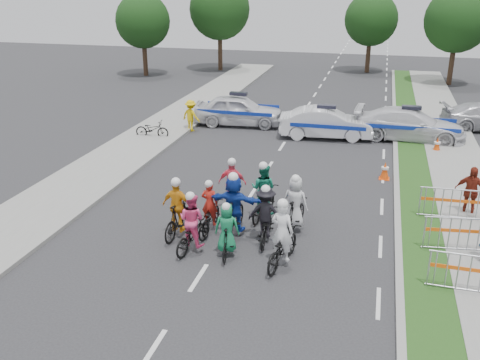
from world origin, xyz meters
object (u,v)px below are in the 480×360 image
(rider_3, at_px, (178,214))
(rider_9, at_px, (233,190))
(rider_2, at_px, (192,228))
(rider_7, at_px, (295,209))
(police_car_1, at_px, (326,123))
(marshal_hiviz, at_px, (191,116))
(barrier_0, at_px, (469,275))
(rider_1, at_px, (227,235))
(rider_4, at_px, (266,220))
(tree_1, at_px, (458,20))
(cone_0, at_px, (385,171))
(barrier_1, at_px, (459,236))
(spectator_2, at_px, (470,192))
(barrier_2, at_px, (451,205))
(rider_0, at_px, (282,243))
(tree_4, at_px, (371,19))
(tree_3, at_px, (220,9))
(rider_5, at_px, (234,209))
(rider_6, at_px, (210,213))
(cone_1, at_px, (437,145))
(tree_0, at_px, (143,21))
(rider_8, at_px, (263,197))
(police_car_0, at_px, (238,110))
(parked_bike, at_px, (152,129))
(police_car_2, at_px, (410,125))

(rider_3, distance_m, rider_9, 2.54)
(rider_2, xyz_separation_m, rider_7, (2.64, 1.95, 0.05))
(police_car_1, height_order, marshal_hiviz, marshal_hiviz)
(rider_3, xyz_separation_m, barrier_0, (8.06, -1.23, -0.18))
(rider_1, bearing_deg, marshal_hiviz, -73.23)
(rider_4, relative_size, tree_1, 0.27)
(cone_0, bearing_deg, rider_7, -116.28)
(rider_4, distance_m, barrier_1, 5.48)
(spectator_2, xyz_separation_m, tree_1, (1.68, 24.06, 3.68))
(rider_9, height_order, barrier_2, rider_9)
(rider_1, bearing_deg, tree_1, -113.96)
(rider_0, height_order, rider_2, rider_0)
(tree_1, distance_m, tree_4, 7.22)
(tree_3, bearing_deg, rider_5, -72.51)
(rider_6, height_order, cone_0, rider_6)
(tree_3, bearing_deg, rider_3, -75.64)
(rider_4, distance_m, spectator_2, 6.99)
(spectator_2, relative_size, tree_1, 0.25)
(cone_1, bearing_deg, barrier_2, -91.33)
(barrier_1, distance_m, tree_0, 32.55)
(rider_1, bearing_deg, rider_3, -31.61)
(rider_1, bearing_deg, tree_4, -101.80)
(cone_1, relative_size, tree_1, 0.10)
(marshal_hiviz, bearing_deg, rider_5, 135.66)
(marshal_hiviz, bearing_deg, rider_3, 127.58)
(rider_7, relative_size, tree_1, 0.28)
(rider_8, bearing_deg, cone_0, -120.85)
(rider_7, distance_m, tree_3, 30.91)
(barrier_0, bearing_deg, barrier_2, 90.00)
(barrier_0, relative_size, tree_1, 0.29)
(rider_1, xyz_separation_m, barrier_1, (6.30, 1.77, -0.09))
(police_car_0, bearing_deg, tree_0, 34.92)
(barrier_1, distance_m, cone_1, 9.73)
(cone_1, bearing_deg, rider_0, -112.83)
(rider_7, bearing_deg, tree_0, -46.92)
(barrier_2, height_order, cone_0, barrier_2)
(barrier_2, bearing_deg, tree_3, 120.53)
(spectator_2, distance_m, tree_1, 24.40)
(tree_3, bearing_deg, tree_1, -6.34)
(barrier_1, bearing_deg, parked_bike, 146.65)
(rider_3, relative_size, spectator_2, 1.12)
(rider_0, relative_size, marshal_hiviz, 1.29)
(rider_2, relative_size, police_car_0, 0.40)
(police_car_2, relative_size, marshal_hiviz, 3.26)
(rider_2, distance_m, parked_bike, 11.79)
(cone_0, relative_size, tree_1, 0.10)
(marshal_hiviz, xyz_separation_m, barrier_2, (11.69, -8.08, -0.24))
(cone_1, bearing_deg, police_car_1, 167.98)
(parked_bike, bearing_deg, tree_1, -44.51)
(spectator_2, distance_m, parked_bike, 14.90)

